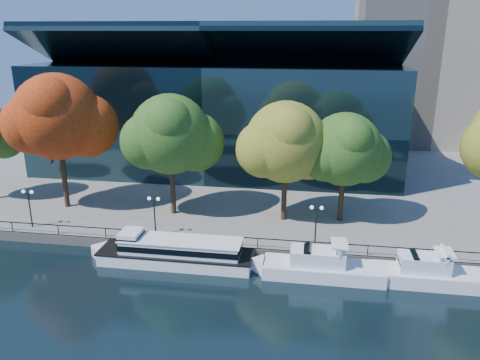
% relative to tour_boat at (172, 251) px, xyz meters
% --- Properties ---
extents(ground, '(160.00, 160.00, 0.00)m').
position_rel_tour_boat_xyz_m(ground, '(2.60, -0.90, -1.25)').
color(ground, black).
rests_on(ground, ground).
extents(promenade, '(90.00, 67.08, 1.00)m').
position_rel_tour_boat_xyz_m(promenade, '(2.60, 35.47, -0.75)').
color(promenade, slate).
rests_on(promenade, ground).
extents(railing, '(88.20, 0.08, 0.99)m').
position_rel_tour_boat_xyz_m(railing, '(2.60, 2.35, 0.69)').
color(railing, black).
rests_on(railing, promenade).
extents(convention_building, '(50.00, 24.57, 21.43)m').
position_rel_tour_boat_xyz_m(convention_building, '(-1.40, 30.88, 7.26)').
color(convention_building, black).
rests_on(convention_building, ground).
extents(tour_boat, '(15.47, 3.45, 2.93)m').
position_rel_tour_boat_xyz_m(tour_boat, '(0.00, 0.00, 0.00)').
color(tour_boat, white).
rests_on(tour_boat, ground).
extents(cruiser_near, '(11.46, 2.95, 3.32)m').
position_rel_tour_boat_xyz_m(cruiser_near, '(13.17, -0.38, -0.22)').
color(cruiser_near, white).
rests_on(cruiser_near, ground).
extents(cruiser_far, '(10.12, 2.80, 3.30)m').
position_rel_tour_boat_xyz_m(cruiser_far, '(21.87, -0.26, -0.20)').
color(cruiser_far, white).
rests_on(cruiser_far, ground).
extents(tree_1, '(11.78, 9.66, 15.14)m').
position_rel_tour_boat_xyz_m(tree_1, '(-15.18, 9.64, 9.98)').
color(tree_1, black).
rests_on(tree_1, promenade).
extents(tree_2, '(10.66, 8.74, 13.19)m').
position_rel_tour_boat_xyz_m(tree_2, '(-2.48, 9.57, 8.49)').
color(tree_2, black).
rests_on(tree_2, promenade).
extents(tree_3, '(10.51, 8.62, 12.71)m').
position_rel_tour_boat_xyz_m(tree_3, '(9.70, 9.62, 8.08)').
color(tree_3, black).
rests_on(tree_3, promenade).
extents(tree_4, '(9.45, 7.75, 11.57)m').
position_rel_tour_boat_xyz_m(tree_4, '(15.67, 10.33, 7.38)').
color(tree_4, black).
rests_on(tree_4, promenade).
extents(lamp_0, '(1.26, 0.36, 4.03)m').
position_rel_tour_boat_xyz_m(lamp_0, '(-16.00, 3.60, 2.73)').
color(lamp_0, black).
rests_on(lamp_0, promenade).
extents(lamp_1, '(1.26, 0.36, 4.03)m').
position_rel_tour_boat_xyz_m(lamp_1, '(-2.73, 3.60, 2.73)').
color(lamp_1, black).
rests_on(lamp_1, promenade).
extents(lamp_2, '(1.26, 0.36, 4.03)m').
position_rel_tour_boat_xyz_m(lamp_2, '(12.89, 3.60, 2.73)').
color(lamp_2, black).
rests_on(lamp_2, promenade).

